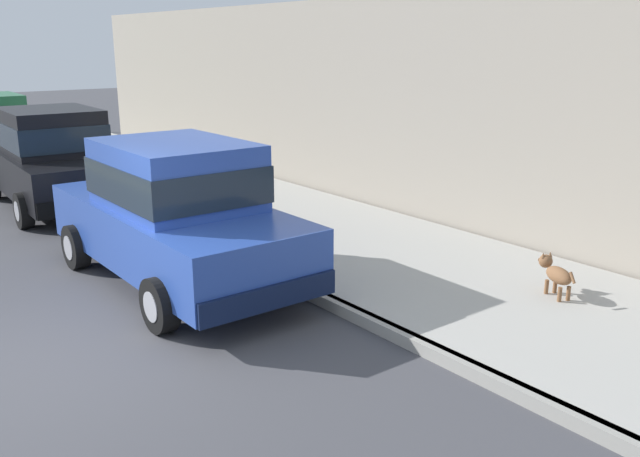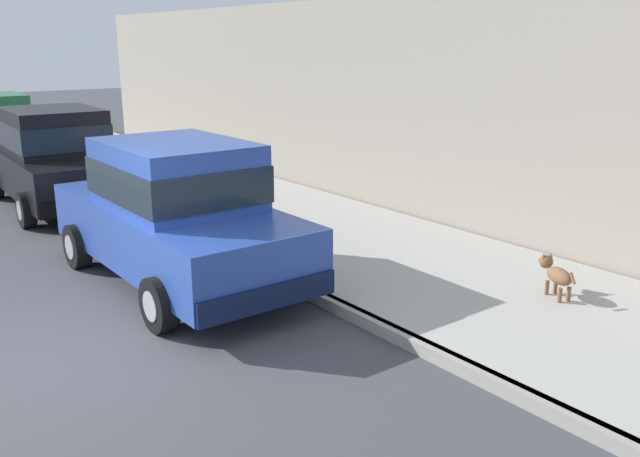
% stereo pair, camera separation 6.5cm
% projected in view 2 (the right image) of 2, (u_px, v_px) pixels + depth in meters
% --- Properties ---
extents(ground_plane, '(80.00, 80.00, 0.00)m').
position_uv_depth(ground_plane, '(46.00, 363.00, 6.85)').
color(ground_plane, '#424247').
extents(curb, '(0.16, 64.00, 0.14)m').
position_uv_depth(curb, '(301.00, 289.00, 8.70)').
color(curb, gray).
rests_on(curb, ground).
extents(sidewalk, '(3.60, 64.00, 0.14)m').
position_uv_depth(sidewalk, '(402.00, 262.00, 9.75)').
color(sidewalk, '#A8A59E').
rests_on(sidewalk, ground).
extents(car_blue_sedan, '(2.04, 4.60, 1.92)m').
position_uv_depth(car_blue_sedan, '(176.00, 211.00, 8.91)').
color(car_blue_sedan, '#28479E').
rests_on(car_blue_sedan, ground).
extents(car_black_sedan, '(2.16, 4.66, 1.92)m').
position_uv_depth(car_black_sedan, '(55.00, 157.00, 13.12)').
color(car_black_sedan, black).
rests_on(car_black_sedan, ground).
extents(dog_brown, '(0.37, 0.72, 0.49)m').
position_uv_depth(dog_brown, '(556.00, 274.00, 8.19)').
color(dog_brown, brown).
rests_on(dog_brown, sidewalk).
extents(building_facade, '(0.50, 20.00, 3.94)m').
position_uv_depth(building_facade, '(308.00, 98.00, 14.43)').
color(building_facade, '#9E9384').
rests_on(building_facade, ground).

